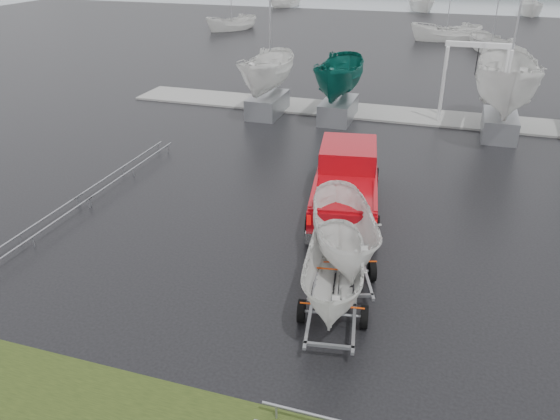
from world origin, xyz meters
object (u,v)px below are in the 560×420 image
Objects in this scene: boat_hoist at (475,71)px; trailer_hitched at (337,234)px; pickup_truck at (346,178)px; trailer_parked at (348,189)px.

trailer_hitched is at bearing -99.52° from boat_hoist.
pickup_truck is at bearing 90.00° from trailer_hitched.
trailer_hitched is 1.12× the size of boat_hoist.
trailer_parked reaches higher than pickup_truck.
pickup_truck is 4.99m from trailer_parked.
trailer_parked is (-0.15, 2.03, 0.28)m from trailer_hitched.
trailer_hitched is 0.89× the size of trailer_parked.
trailer_parked is at bearing -88.00° from pickup_truck.
pickup_truck is at bearing 81.99° from trailer_parked.
trailer_hitched is at bearing -90.00° from pickup_truck.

